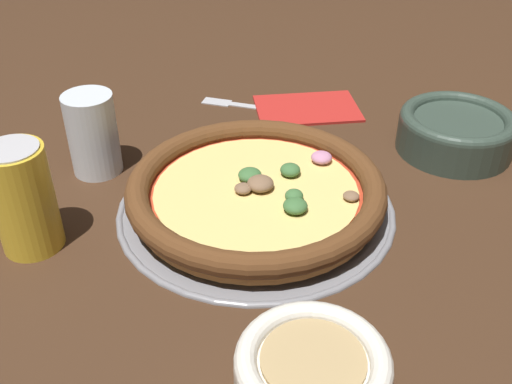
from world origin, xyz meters
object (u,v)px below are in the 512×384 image
at_px(pizza_tray, 256,206).
at_px(beverage_can, 23,199).
at_px(napkin, 307,107).
at_px(drinking_cup, 93,134).
at_px(fork, 247,105).
at_px(pizza, 256,190).
at_px(bowl_far, 456,131).
at_px(bowl_near, 312,372).

relative_size(pizza_tray, beverage_can, 2.69).
bearing_deg(pizza_tray, beverage_can, -4.18).
distance_m(pizza_tray, napkin, 0.28).
xyz_separation_m(drinking_cup, fork, (-0.24, -0.11, -0.05)).
height_order(pizza, bowl_far, bowl_far).
height_order(pizza_tray, bowl_near, bowl_near).
distance_m(bowl_near, fork, 0.54).
xyz_separation_m(bowl_near, bowl_far, (-0.35, -0.31, 0.00)).
bearing_deg(bowl_near, pizza, -99.59).
relative_size(fork, beverage_can, 1.18).
relative_size(bowl_far, napkin, 0.88).
distance_m(pizza, drinking_cup, 0.23).
bearing_deg(fork, bowl_near, 112.93).
bearing_deg(fork, pizza_tray, 109.57).
height_order(bowl_near, napkin, bowl_near).
bearing_deg(bowl_far, drinking_cup, -13.21).
bearing_deg(beverage_can, fork, -143.51).
bearing_deg(pizza, pizza_tray, -6.85).
xyz_separation_m(pizza, beverage_can, (0.26, -0.02, 0.04)).
bearing_deg(bowl_far, pizza, 7.67).
relative_size(pizza, napkin, 1.73).
xyz_separation_m(napkin, fork, (0.09, -0.04, -0.00)).
bearing_deg(pizza_tray, fork, -106.29).
xyz_separation_m(pizza_tray, drinking_cup, (0.17, -0.15, 0.05)).
height_order(bowl_near, beverage_can, beverage_can).
relative_size(pizza, drinking_cup, 2.85).
bearing_deg(pizza_tray, bowl_far, -172.36).
bearing_deg(beverage_can, drinking_cup, -123.05).
bearing_deg(napkin, bowl_far, 128.15).
bearing_deg(fork, drinking_cup, 60.41).
height_order(pizza_tray, fork, pizza_tray).
bearing_deg(drinking_cup, pizza, 137.87).
bearing_deg(bowl_near, napkin, -113.09).
height_order(napkin, beverage_can, beverage_can).
bearing_deg(drinking_cup, fork, -155.45).
height_order(bowl_far, fork, bowl_far).
bearing_deg(pizza, drinking_cup, -42.13).
xyz_separation_m(pizza, drinking_cup, (0.17, -0.15, 0.03)).
height_order(pizza_tray, drinking_cup, drinking_cup).
bearing_deg(bowl_near, bowl_far, -138.88).
height_order(pizza, drinking_cup, drinking_cup).
height_order(fork, beverage_can, beverage_can).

